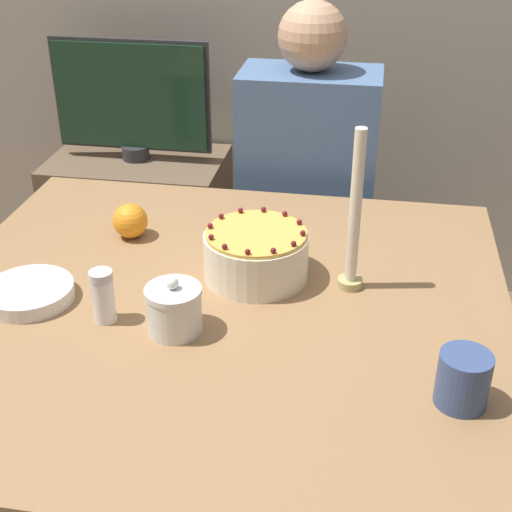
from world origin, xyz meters
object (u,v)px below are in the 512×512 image
Objects in this scene: sugar_shaker at (103,296)px; tv_monitor at (131,99)px; candle at (354,224)px; sugar_bowl at (174,309)px; person_man_blue_shirt at (305,228)px; cake at (256,254)px.

sugar_shaker is 0.20× the size of tv_monitor.
sugar_shaker is 0.31× the size of candle.
sugar_bowl is 1.36m from tv_monitor.
person_man_blue_shirt is at bearing 79.33° from sugar_bowl.
tv_monitor reaches higher than sugar_shaker.
candle is 0.62× the size of tv_monitor.
tv_monitor is (-0.62, 1.03, 0.01)m from cake.
candle is at bearing 103.69° from person_man_blue_shirt.
person_man_blue_shirt is (0.17, 0.88, -0.25)m from sugar_bowl.
candle is (0.47, 0.21, 0.09)m from sugar_shaker.
cake is 2.04× the size of sugar_shaker.
sugar_bowl is 0.93m from person_man_blue_shirt.
sugar_bowl reaches higher than sugar_shaker.
sugar_shaker is at bearing -140.83° from cake.
candle is 0.77m from person_man_blue_shirt.
sugar_bowl is 0.41m from candle.
cake is at bearing 178.07° from candle.
candle is (0.21, -0.01, 0.10)m from cake.
tv_monitor is (-0.50, 1.26, 0.01)m from sugar_bowl.
tv_monitor reaches higher than cake.
person_man_blue_shirt reaches higher than sugar_bowl.
candle is (0.33, 0.22, 0.10)m from sugar_bowl.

